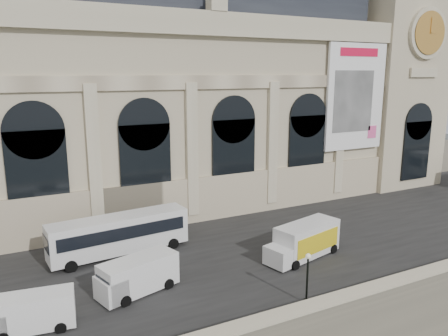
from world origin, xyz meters
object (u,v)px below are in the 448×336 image
object	(u,v)px
bus_left	(119,234)
van_b	(26,313)
lamp_right	(307,279)
box_truck	(304,241)
van_c	(135,277)

from	to	relation	value
bus_left	van_b	bearing A→B (deg)	-131.95
bus_left	van_b	distance (m)	12.17
lamp_right	van_b	bearing A→B (deg)	163.09
lamp_right	box_truck	bearing A→B (deg)	54.31
bus_left	van_c	world-z (taller)	bus_left
bus_left	box_truck	bearing A→B (deg)	-28.91
van_b	van_c	xyz separation A→B (m)	(7.34, 1.53, 0.16)
bus_left	lamp_right	size ratio (longest dim) A/B	3.28
lamp_right	van_c	bearing A→B (deg)	146.24
van_b	van_c	bearing A→B (deg)	11.81
bus_left	lamp_right	bearing A→B (deg)	-56.46
lamp_right	bus_left	bearing A→B (deg)	123.54
van_b	lamp_right	distance (m)	18.47
box_truck	van_b	bearing A→B (deg)	-177.02
van_c	box_truck	xyz separation A→B (m)	(15.02, -0.37, 0.17)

